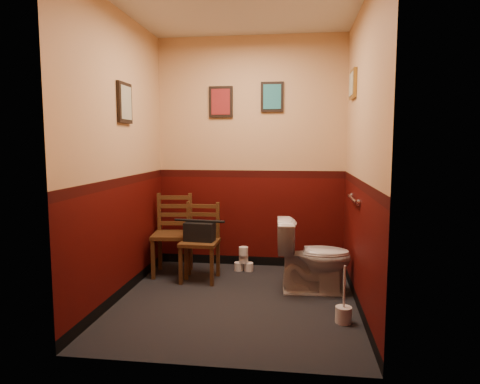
% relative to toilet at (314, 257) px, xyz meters
% --- Properties ---
extents(floor, '(2.20, 2.40, 0.00)m').
position_rel_toilet_xyz_m(floor, '(-0.72, -0.34, -0.36)').
color(floor, black).
rests_on(floor, ground).
extents(ceiling, '(2.20, 2.40, 0.00)m').
position_rel_toilet_xyz_m(ceiling, '(-0.72, -0.34, 2.34)').
color(ceiling, silver).
rests_on(ceiling, ground).
extents(wall_back, '(2.20, 0.00, 2.70)m').
position_rel_toilet_xyz_m(wall_back, '(-0.72, 0.86, 0.99)').
color(wall_back, '#3E0805').
rests_on(wall_back, ground).
extents(wall_front, '(2.20, 0.00, 2.70)m').
position_rel_toilet_xyz_m(wall_front, '(-0.72, -1.54, 0.99)').
color(wall_front, '#3E0805').
rests_on(wall_front, ground).
extents(wall_left, '(0.00, 2.40, 2.70)m').
position_rel_toilet_xyz_m(wall_left, '(-1.82, -0.34, 0.99)').
color(wall_left, '#3E0805').
rests_on(wall_left, ground).
extents(wall_right, '(0.00, 2.40, 2.70)m').
position_rel_toilet_xyz_m(wall_right, '(0.38, -0.34, 0.99)').
color(wall_right, '#3E0805').
rests_on(wall_right, ground).
extents(grab_bar, '(0.05, 0.56, 0.06)m').
position_rel_toilet_xyz_m(grab_bar, '(0.35, -0.09, 0.59)').
color(grab_bar, silver).
rests_on(grab_bar, wall_right).
extents(framed_print_back_a, '(0.28, 0.04, 0.36)m').
position_rel_toilet_xyz_m(framed_print_back_a, '(-1.07, 0.84, 1.59)').
color(framed_print_back_a, black).
rests_on(framed_print_back_a, wall_back).
extents(framed_print_back_b, '(0.26, 0.04, 0.34)m').
position_rel_toilet_xyz_m(framed_print_back_b, '(-0.47, 0.84, 1.64)').
color(framed_print_back_b, black).
rests_on(framed_print_back_b, wall_back).
extents(framed_print_left, '(0.04, 0.30, 0.38)m').
position_rel_toilet_xyz_m(framed_print_left, '(-1.80, -0.24, 1.49)').
color(framed_print_left, black).
rests_on(framed_print_left, wall_left).
extents(framed_print_right, '(0.04, 0.34, 0.28)m').
position_rel_toilet_xyz_m(framed_print_right, '(0.36, 0.26, 1.69)').
color(framed_print_right, olive).
rests_on(framed_print_right, wall_right).
extents(toilet, '(0.75, 0.45, 0.72)m').
position_rel_toilet_xyz_m(toilet, '(0.00, 0.00, 0.00)').
color(toilet, white).
rests_on(toilet, floor).
extents(toilet_brush, '(0.13, 0.13, 0.48)m').
position_rel_toilet_xyz_m(toilet_brush, '(0.22, -0.71, -0.28)').
color(toilet_brush, silver).
rests_on(toilet_brush, floor).
extents(chair_left, '(0.46, 0.46, 0.90)m').
position_rel_toilet_xyz_m(chair_left, '(-1.55, 0.42, 0.09)').
color(chair_left, brown).
rests_on(chair_left, floor).
extents(chair_right, '(0.39, 0.39, 0.83)m').
position_rel_toilet_xyz_m(chair_right, '(-1.19, 0.25, 0.06)').
color(chair_right, brown).
rests_on(chair_right, floor).
extents(handbag, '(0.33, 0.19, 0.23)m').
position_rel_toilet_xyz_m(handbag, '(-1.19, 0.21, 0.18)').
color(handbag, black).
rests_on(handbag, chair_right).
extents(tp_stack, '(0.22, 0.13, 0.29)m').
position_rel_toilet_xyz_m(tp_stack, '(-0.77, 0.60, -0.24)').
color(tp_stack, silver).
rests_on(tp_stack, floor).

